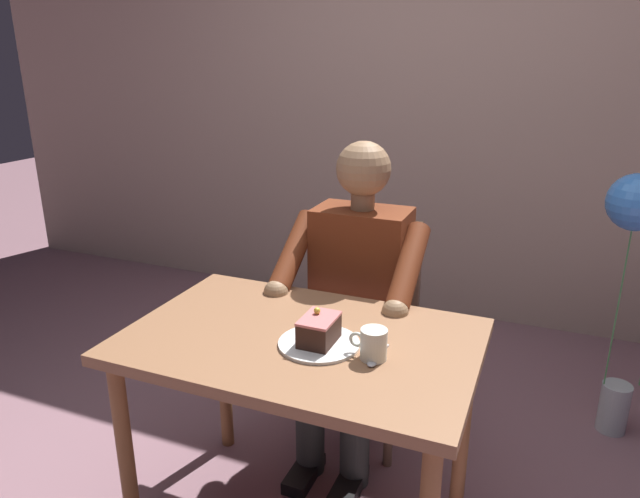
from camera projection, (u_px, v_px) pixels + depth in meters
cafe_rear_panel at (444, 61)px, 3.24m from camera, size 6.40×0.12×3.00m
dining_table at (301, 363)px, 1.77m from camera, size 1.06×0.69×0.72m
chair at (367, 317)px, 2.40m from camera, size 0.42×0.42×0.90m
seated_person at (354, 299)px, 2.20m from camera, size 0.53×0.58×1.24m
dessert_plate at (319, 343)px, 1.69m from camera, size 0.24×0.24×0.01m
cake_slice at (319, 330)px, 1.67m from camera, size 0.10×0.13×0.10m
coffee_cup at (373, 343)px, 1.60m from camera, size 0.11×0.08×0.09m
dessert_spoon at (375, 358)px, 1.60m from camera, size 0.03×0.14×0.01m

